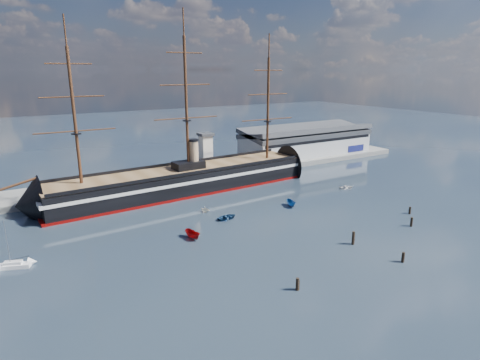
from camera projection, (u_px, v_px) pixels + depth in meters
ground at (246, 202)px, 124.49m from camera, size 600.00×600.00×0.00m
quay at (219, 173)px, 159.13m from camera, size 180.00×18.00×2.00m
warehouse at (306, 141)px, 184.40m from camera, size 63.00×21.00×11.60m
quay_tower at (206, 152)px, 150.56m from camera, size 5.00×5.00×15.00m
warship at (179, 181)px, 132.96m from camera, size 113.27×20.72×53.94m
sailboat at (13, 265)px, 82.89m from camera, size 6.78×4.16×10.46m
motorboat_a at (193, 239)px, 97.49m from camera, size 6.60×3.33×2.52m
motorboat_b at (227, 219)px, 110.24m from camera, size 1.74×3.67×1.66m
motorboat_c at (291, 206)px, 120.43m from camera, size 6.21×3.68×2.34m
motorboat_d at (205, 212)px, 115.69m from camera, size 5.63×4.43×1.90m
motorboat_e at (347, 189)px, 138.47m from camera, size 2.17×3.36×1.46m
piling_near_left at (297, 290)px, 74.71m from camera, size 0.64×0.64×3.18m
piling_near_mid at (402, 262)px, 85.56m from camera, size 0.64×0.64×2.99m
piling_near_right at (411, 226)px, 105.10m from camera, size 0.64×0.64×3.22m
piling_far_right at (409, 214)px, 114.21m from camera, size 0.64×0.64×2.82m
piling_extra at (353, 244)px, 94.25m from camera, size 0.64×0.64×3.93m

